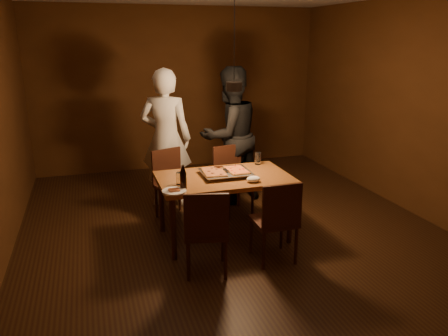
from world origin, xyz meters
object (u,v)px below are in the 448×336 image
object	(u,v)px
plate_slice	(174,191)
beer_bottle_a	(183,177)
diner_dark	(230,136)
dining_table	(224,183)
chair_near_left	(206,225)
chair_near_right	(277,215)
pizza_tray	(226,173)
beer_bottle_b	(183,177)
chair_far_left	(171,177)
chair_far_right	(231,173)
diner_white	(166,138)
pendant_lamp	(234,85)

from	to	relation	value
plate_slice	beer_bottle_a	bearing A→B (deg)	28.77
beer_bottle_a	diner_dark	xyz separation A→B (m)	(0.98, 1.43, 0.07)
dining_table	chair_near_left	size ratio (longest dim) A/B	2.97
beer_bottle_a	chair_near_right	bearing A→B (deg)	-28.56
dining_table	chair_near_left	distance (m)	0.90
chair_near_left	diner_dark	size ratio (longest dim) A/B	0.26
pizza_tray	beer_bottle_b	bearing A→B (deg)	-150.89
chair_far_left	plate_slice	world-z (taller)	chair_far_left
chair_far_right	chair_near_left	distance (m)	1.71
chair_near_left	diner_dark	distance (m)	2.16
diner_white	beer_bottle_a	bearing A→B (deg)	108.82
beer_bottle_a	pendant_lamp	xyz separation A→B (m)	(0.68, 0.39, 0.88)
dining_table	pizza_tray	world-z (taller)	pizza_tray
chair_near_right	beer_bottle_a	distance (m)	1.04
pizza_tray	dining_table	bearing A→B (deg)	-130.23
chair_far_right	beer_bottle_a	world-z (taller)	beer_bottle_a
chair_near_right	pendant_lamp	bearing A→B (deg)	102.31
beer_bottle_b	chair_near_left	bearing A→B (deg)	-79.11
chair_far_right	pendant_lamp	xyz separation A→B (m)	(-0.18, -0.64, 1.22)
chair_far_left	pizza_tray	bearing A→B (deg)	102.28
chair_far_left	chair_near_left	world-z (taller)	same
diner_white	pendant_lamp	xyz separation A→B (m)	(0.58, -1.16, 0.81)
chair_far_right	pendant_lamp	size ratio (longest dim) A/B	0.45
pendant_lamp	plate_slice	bearing A→B (deg)	-150.40
chair_far_right	chair_near_left	size ratio (longest dim) A/B	0.98
chair_near_left	pendant_lamp	size ratio (longest dim) A/B	0.46
pizza_tray	chair_far_right	bearing A→B (deg)	69.20
pendant_lamp	beer_bottle_a	bearing A→B (deg)	-150.26
plate_slice	diner_dark	xyz separation A→B (m)	(1.09, 1.49, 0.19)
beer_bottle_a	diner_white	world-z (taller)	diner_white
beer_bottle_b	pendant_lamp	bearing A→B (deg)	27.90
pendant_lamp	dining_table	bearing A→B (deg)	-144.47
plate_slice	beer_bottle_b	bearing A→B (deg)	38.54
diner_white	chair_near_right	bearing A→B (deg)	133.28
chair_far_left	beer_bottle_b	world-z (taller)	beer_bottle_b
pizza_tray	pendant_lamp	xyz separation A→B (m)	(0.12, 0.07, 0.99)
chair_near_right	pizza_tray	distance (m)	0.87
dining_table	diner_white	size ratio (longest dim) A/B	0.79
chair_near_left	beer_bottle_a	world-z (taller)	beer_bottle_a
beer_bottle_a	pendant_lamp	size ratio (longest dim) A/B	0.23
diner_white	chair_near_left	bearing A→B (deg)	112.66
chair_far_right	diner_white	distance (m)	1.01
pizza_tray	pendant_lamp	bearing A→B (deg)	33.92
chair_far_right	chair_near_left	bearing A→B (deg)	52.41
chair_near_left	diner_dark	xyz separation A→B (m)	(0.88, 1.93, 0.42)
chair_far_left	chair_near_left	size ratio (longest dim) A/B	1.07
chair_near_left	diner_white	distance (m)	2.09
chair_near_right	diner_dark	bearing A→B (deg)	86.83
chair_near_left	beer_bottle_a	bearing A→B (deg)	114.93
chair_near_left	beer_bottle_b	distance (m)	0.64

